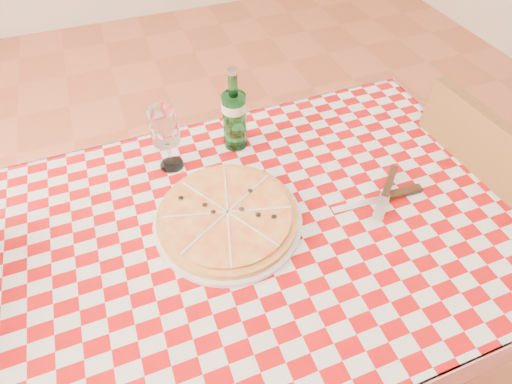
% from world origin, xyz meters
% --- Properties ---
extents(dining_table, '(1.20, 0.80, 0.75)m').
position_xyz_m(dining_table, '(0.00, 0.00, 0.66)').
color(dining_table, brown).
rests_on(dining_table, ground).
extents(tablecloth, '(1.30, 0.90, 0.01)m').
position_xyz_m(tablecloth, '(0.00, 0.00, 0.75)').
color(tablecloth, '#A60A0B').
rests_on(tablecloth, dining_table).
extents(chair_near, '(0.43, 0.43, 0.92)m').
position_xyz_m(chair_near, '(0.71, -0.01, 0.53)').
color(chair_near, brown).
rests_on(chair_near, ground).
extents(pizza_plate, '(0.45, 0.45, 0.05)m').
position_xyz_m(pizza_plate, '(-0.10, 0.04, 0.78)').
color(pizza_plate, '#BE7E3F').
rests_on(pizza_plate, tablecloth).
extents(water_bottle, '(0.08, 0.08, 0.25)m').
position_xyz_m(water_bottle, '(0.01, 0.31, 0.88)').
color(water_bottle, '#175E24').
rests_on(water_bottle, tablecloth).
extents(wine_glass, '(0.08, 0.08, 0.19)m').
position_xyz_m(wine_glass, '(-0.19, 0.29, 0.85)').
color(wine_glass, white).
rests_on(wine_glass, tablecloth).
extents(cutlery, '(0.34, 0.32, 0.03)m').
position_xyz_m(cutlery, '(0.30, -0.03, 0.77)').
color(cutlery, silver).
rests_on(cutlery, tablecloth).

